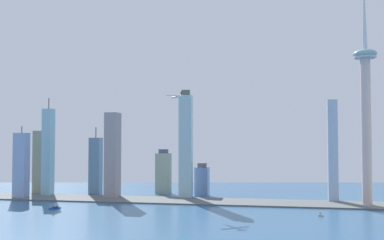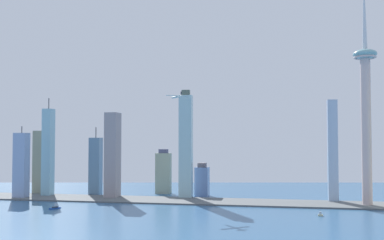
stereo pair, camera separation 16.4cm
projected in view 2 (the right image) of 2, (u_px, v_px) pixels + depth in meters
The scene contains 14 objects.
waterfront_pier at pixel (201, 201), 687.37m from camera, with size 745.02×75.60×2.23m, color #575C5E.
observation_tower at pixel (366, 98), 647.91m from camera, with size 33.58×33.58×350.39m.
skyscraper_0 at pixel (163, 173), 796.29m from camera, with size 26.82×13.33×78.18m.
skyscraper_2 at pixel (43, 162), 791.70m from camera, with size 26.03×25.07×110.53m.
skyscraper_3 at pixel (113, 155), 735.90m from camera, with size 19.89×27.26×139.12m.
skyscraper_4 at pixel (21, 166), 731.06m from camera, with size 20.84×17.43×116.77m.
skyscraper_5 at pixel (186, 146), 732.00m from camera, with size 20.92×15.05×175.96m.
skyscraper_6 at pixel (202, 181), 758.65m from camera, with size 22.09×25.89×55.93m.
skyscraper_7 at pixel (96, 166), 772.21m from camera, with size 18.96×17.38×116.49m.
skyscraper_8 at pixel (333, 151), 687.72m from camera, with size 14.55×15.25×156.06m.
skyscraper_9 at pixel (48, 152), 758.90m from camera, with size 15.46×17.74×165.18m.
boat_1 at pixel (55, 208), 618.81m from camera, with size 12.21×16.65×8.87m.
boat_2 at pixel (320, 215), 559.03m from camera, with size 6.20×2.81×5.27m.
airplane at pixel (177, 97), 683.11m from camera, with size 31.10×30.33×8.19m.
Camera 2 is at (113.06, -226.96, 94.77)m, focal length 42.20 mm.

